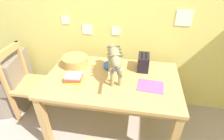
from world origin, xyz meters
TOP-DOWN VIEW (x-y plane):
  - wall_rear at (0.00, 1.94)m, footprint 4.73×0.11m
  - dining_table at (-0.06, 1.32)m, footprint 1.39×0.86m
  - cat at (-0.04, 1.35)m, footprint 0.24×0.65m
  - saucer_bowl at (-0.10, 1.54)m, footprint 0.20×0.20m
  - coffee_mug at (-0.09, 1.54)m, footprint 0.12×0.08m
  - magazine at (0.34, 1.24)m, footprint 0.26×0.22m
  - book_stack at (-0.43, 1.21)m, footprint 0.18×0.16m
  - wicker_basket at (-0.52, 1.50)m, footprint 0.29×0.29m
  - toaster at (0.25, 1.56)m, footprint 0.12×0.20m
  - wooden_chair_near at (-1.13, 1.41)m, footprint 0.43×0.43m
  - wicker_armchair at (-1.54, 1.47)m, footprint 0.64×0.67m

SIDE VIEW (x-z plane):
  - wicker_armchair at x=-1.54m, z-range -0.12..0.66m
  - wooden_chair_near at x=-1.13m, z-range -0.01..0.94m
  - dining_table at x=-0.06m, z-range 0.28..1.03m
  - magazine at x=0.34m, z-range 0.74..0.75m
  - saucer_bowl at x=-0.10m, z-range 0.74..0.77m
  - book_stack at x=-0.43m, z-range 0.74..0.81m
  - wicker_basket at x=-0.52m, z-range 0.75..0.86m
  - coffee_mug at x=-0.09m, z-range 0.78..0.86m
  - toaster at x=0.25m, z-range 0.74..0.92m
  - cat at x=-0.04m, z-range 0.81..1.14m
  - wall_rear at x=0.00m, z-range 0.00..2.50m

